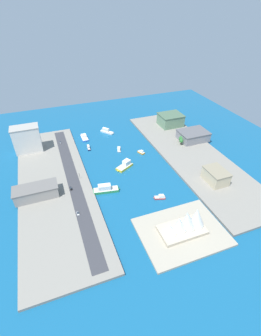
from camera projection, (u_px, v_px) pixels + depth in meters
The scene contains 24 objects.
ground_plane at pixel (128, 169), 275.65m from camera, with size 440.00×440.00×0.00m, color #145684.
quay_west at pixel (191, 154), 298.36m from camera, with size 70.00×240.00×2.50m, color gray.
quay_east at pixel (54, 184), 251.48m from camera, with size 70.00×240.00×2.50m, color gray.
peninsula_point at pixel (182, 232), 201.18m from camera, with size 69.81×54.21×2.00m, color #A89E89.
road_strip at pixel (73, 179), 256.21m from camera, with size 12.28×228.00×0.15m, color #38383D.
yacht_sleek_gray at pixel (119, 149), 308.13m from camera, with size 7.76×14.44×3.54m.
catamaran_blue at pixel (84, 137), 333.16m from camera, with size 8.19×20.97×4.35m.
ferry_yellow_fast at pixel (125, 165), 276.31m from camera, with size 21.97×17.51×8.19m.
tugboat_red at pixel (160, 197), 234.81m from camera, with size 11.96×7.14×4.07m.
ferry_white_commuter at pixel (107, 131), 346.54m from camera, with size 16.85×19.47×6.43m.
patrol_launch_navy at pixel (89, 147), 311.42m from camera, with size 4.48×15.51×4.52m.
ferry_green_doubledeck at pixel (106, 189), 242.31m from camera, with size 27.63×11.98×8.27m.
water_taxi_orange at pixel (141, 152), 302.13m from camera, with size 7.74×10.85×4.05m.
carpark_squat_concrete at pixel (36, 192), 230.59m from camera, with size 41.17×18.08×11.82m.
office_block_beige at pixel (216, 176), 249.30m from camera, with size 18.89×25.61×13.79m.
hotel_broad_white at pixel (27, 139), 293.60m from camera, with size 32.23×18.40×32.28m.
warehouse_low_gray at pixel (193, 136), 322.56m from camera, with size 37.68×28.80×12.03m.
terminal_long_green at pixel (170, 120), 357.64m from camera, with size 33.02×28.46×16.73m.
suv_black at pixel (71, 188), 242.55m from camera, with size 2.01×5.23×1.52m.
sedan_silver at pixel (60, 142), 318.09m from camera, with size 2.06×5.07×1.54m.
van_white at pixel (78, 213), 214.77m from camera, with size 2.21×4.60×1.53m.
traffic_light_waterfront at pixel (79, 175), 254.64m from camera, with size 0.36×0.36×6.50m.
opera_landmark at pixel (186, 223), 196.22m from camera, with size 38.40×21.61×22.56m.
park_tree_cluster at pixel (182, 138), 317.32m from camera, with size 14.83×18.30×8.57m.
Camera 1 is at (76.52, 210.27, 160.99)m, focal length 26.00 mm.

